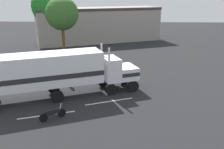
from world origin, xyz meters
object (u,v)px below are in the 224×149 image
at_px(person_bystander, 69,78).
at_px(motorcycle, 53,113).
at_px(semi_truck, 55,71).
at_px(tree_left, 62,14).
at_px(parked_car, 47,60).
at_px(tree_center, 51,6).

xyz_separation_m(person_bystander, motorcycle, (0.20, -7.22, -0.41)).
distance_m(semi_truck, motorcycle, 4.70).
bearing_deg(tree_left, parked_car, -99.47).
distance_m(parked_car, tree_left, 7.85).
distance_m(semi_truck, parked_car, 11.00).
height_order(tree_left, tree_center, tree_center).
distance_m(person_bystander, tree_center, 23.22).
bearing_deg(tree_center, tree_left, -65.35).
bearing_deg(tree_center, person_bystander, -71.28).
bearing_deg(motorcycle, semi_truck, 99.91).
xyz_separation_m(parked_car, tree_left, (0.94, 5.62, 5.41)).
bearing_deg(tree_center, motorcycle, -75.43).
distance_m(semi_truck, tree_left, 16.48).
distance_m(semi_truck, tree_center, 25.57).
bearing_deg(semi_truck, tree_center, 105.35).
height_order(semi_truck, tree_center, tree_center).
bearing_deg(semi_truck, person_bystander, 80.13).
relative_size(semi_truck, tree_center, 1.36).
height_order(person_bystander, tree_center, tree_center).
relative_size(semi_truck, parked_car, 2.95).
xyz_separation_m(semi_truck, parked_car, (-3.72, 10.21, -1.72)).
relative_size(motorcycle, tree_left, 0.20).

